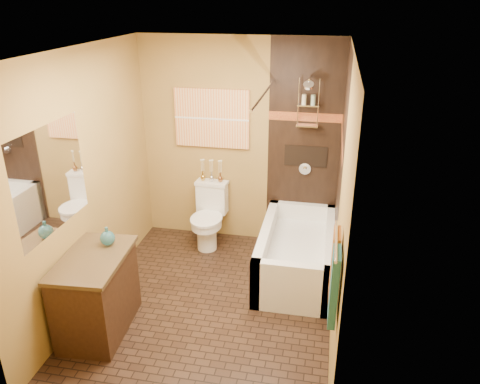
% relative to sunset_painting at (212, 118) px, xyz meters
% --- Properties ---
extents(floor, '(3.00, 3.00, 0.00)m').
position_rel_sunset_painting_xyz_m(floor, '(0.33, -1.48, -1.55)').
color(floor, black).
rests_on(floor, ground).
extents(wall_left, '(0.02, 3.00, 2.50)m').
position_rel_sunset_painting_xyz_m(wall_left, '(-0.87, -1.48, -0.30)').
color(wall_left, '#A88041').
rests_on(wall_left, floor).
extents(wall_right, '(0.02, 3.00, 2.50)m').
position_rel_sunset_painting_xyz_m(wall_right, '(1.53, -1.48, -0.30)').
color(wall_right, '#A88041').
rests_on(wall_right, floor).
extents(wall_back, '(2.40, 0.02, 2.50)m').
position_rel_sunset_painting_xyz_m(wall_back, '(0.33, 0.02, -0.30)').
color(wall_back, '#A88041').
rests_on(wall_back, floor).
extents(wall_front, '(2.40, 0.02, 2.50)m').
position_rel_sunset_painting_xyz_m(wall_front, '(0.33, -2.98, -0.30)').
color(wall_front, '#A88041').
rests_on(wall_front, floor).
extents(ceiling, '(3.00, 3.00, 0.00)m').
position_rel_sunset_painting_xyz_m(ceiling, '(0.33, -1.48, 0.95)').
color(ceiling, silver).
rests_on(ceiling, wall_back).
extents(alcove_tile_back, '(0.85, 0.01, 2.50)m').
position_rel_sunset_painting_xyz_m(alcove_tile_back, '(1.10, 0.01, -0.30)').
color(alcove_tile_back, black).
rests_on(alcove_tile_back, wall_back).
extents(alcove_tile_right, '(0.01, 1.50, 2.50)m').
position_rel_sunset_painting_xyz_m(alcove_tile_right, '(1.51, -0.73, -0.30)').
color(alcove_tile_right, black).
rests_on(alcove_tile_right, wall_right).
extents(mosaic_band_back, '(0.85, 0.01, 0.10)m').
position_rel_sunset_painting_xyz_m(mosaic_band_back, '(1.10, 0.00, 0.07)').
color(mosaic_band_back, maroon).
rests_on(mosaic_band_back, alcove_tile_back).
extents(mosaic_band_right, '(0.01, 1.50, 0.10)m').
position_rel_sunset_painting_xyz_m(mosaic_band_right, '(1.50, -0.73, 0.07)').
color(mosaic_band_right, maroon).
rests_on(mosaic_band_right, alcove_tile_right).
extents(alcove_niche, '(0.50, 0.01, 0.25)m').
position_rel_sunset_painting_xyz_m(alcove_niche, '(1.13, 0.01, -0.40)').
color(alcove_niche, black).
rests_on(alcove_niche, alcove_tile_back).
extents(shower_fixtures, '(0.24, 0.33, 1.16)m').
position_rel_sunset_painting_xyz_m(shower_fixtures, '(1.13, -0.10, 0.12)').
color(shower_fixtures, silver).
rests_on(shower_fixtures, floor).
extents(curtain_rod, '(0.03, 1.55, 0.03)m').
position_rel_sunset_painting_xyz_m(curtain_rod, '(0.73, -0.73, 0.47)').
color(curtain_rod, silver).
rests_on(curtain_rod, wall_back).
extents(towel_bar, '(0.02, 0.55, 0.02)m').
position_rel_sunset_painting_xyz_m(towel_bar, '(1.48, -2.53, -0.10)').
color(towel_bar, silver).
rests_on(towel_bar, wall_right).
extents(towel_teal, '(0.05, 0.22, 0.52)m').
position_rel_sunset_painting_xyz_m(towel_teal, '(1.49, -2.66, -0.37)').
color(towel_teal, '#1C4F60').
rests_on(towel_teal, towel_bar).
extents(towel_rust, '(0.05, 0.22, 0.52)m').
position_rel_sunset_painting_xyz_m(towel_rust, '(1.49, -2.40, -0.37)').
color(towel_rust, brown).
rests_on(towel_rust, towel_bar).
extents(sunset_painting, '(0.90, 0.04, 0.70)m').
position_rel_sunset_painting_xyz_m(sunset_painting, '(0.00, 0.00, 0.00)').
color(sunset_painting, orange).
rests_on(sunset_painting, wall_back).
extents(vanity_mirror, '(0.01, 1.00, 0.90)m').
position_rel_sunset_painting_xyz_m(vanity_mirror, '(-0.86, -2.02, -0.05)').
color(vanity_mirror, white).
rests_on(vanity_mirror, wall_left).
extents(bathtub, '(0.80, 1.50, 0.55)m').
position_rel_sunset_painting_xyz_m(bathtub, '(1.13, -0.73, -1.33)').
color(bathtub, white).
rests_on(bathtub, floor).
extents(toilet, '(0.41, 0.59, 0.78)m').
position_rel_sunset_painting_xyz_m(toilet, '(0.00, -0.26, -1.16)').
color(toilet, white).
rests_on(toilet, floor).
extents(vanity, '(0.60, 0.92, 0.78)m').
position_rel_sunset_painting_xyz_m(vanity, '(-0.60, -2.02, -1.16)').
color(vanity, black).
rests_on(vanity, floor).
extents(teal_bottle, '(0.17, 0.17, 0.22)m').
position_rel_sunset_painting_xyz_m(teal_bottle, '(-0.55, -1.79, -0.68)').
color(teal_bottle, '#266572').
rests_on(teal_bottle, vanity).
extents(bud_vases, '(0.28, 0.06, 0.28)m').
position_rel_sunset_painting_xyz_m(bud_vases, '(0.00, -0.09, -0.62)').
color(bud_vases, gold).
rests_on(bud_vases, toilet).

